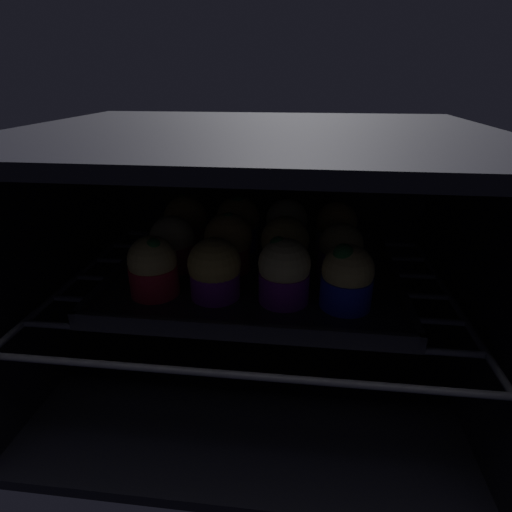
% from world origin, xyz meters
% --- Properties ---
extents(oven_cavity, '(0.59, 0.47, 0.37)m').
position_xyz_m(oven_cavity, '(0.00, 0.26, 0.17)').
color(oven_cavity, black).
rests_on(oven_cavity, ground).
extents(oven_rack, '(0.55, 0.42, 0.01)m').
position_xyz_m(oven_rack, '(0.00, 0.22, 0.14)').
color(oven_rack, '#42424C').
rests_on(oven_rack, oven_cavity).
extents(baking_tray, '(0.40, 0.32, 0.02)m').
position_xyz_m(baking_tray, '(0.00, 0.24, 0.15)').
color(baking_tray, black).
rests_on(baking_tray, oven_rack).
extents(muffin_row0_col0, '(0.06, 0.06, 0.08)m').
position_xyz_m(muffin_row0_col0, '(-0.12, 0.16, 0.19)').
color(muffin_row0_col0, red).
rests_on(muffin_row0_col0, baking_tray).
extents(muffin_row0_col1, '(0.07, 0.07, 0.08)m').
position_xyz_m(muffin_row0_col1, '(-0.04, 0.16, 0.19)').
color(muffin_row0_col1, '#7A238C').
rests_on(muffin_row0_col1, baking_tray).
extents(muffin_row0_col2, '(0.06, 0.06, 0.08)m').
position_xyz_m(muffin_row0_col2, '(0.04, 0.16, 0.19)').
color(muffin_row0_col2, '#7A238C').
rests_on(muffin_row0_col2, baking_tray).
extents(muffin_row0_col3, '(0.06, 0.06, 0.08)m').
position_xyz_m(muffin_row0_col3, '(0.12, 0.15, 0.19)').
color(muffin_row0_col3, '#1928B7').
rests_on(muffin_row0_col3, baking_tray).
extents(muffin_row1_col0, '(0.06, 0.06, 0.08)m').
position_xyz_m(muffin_row1_col0, '(-0.12, 0.24, 0.19)').
color(muffin_row1_col0, red).
rests_on(muffin_row1_col0, baking_tray).
extents(muffin_row1_col1, '(0.07, 0.07, 0.09)m').
position_xyz_m(muffin_row1_col1, '(-0.04, 0.24, 0.19)').
color(muffin_row1_col1, red).
rests_on(muffin_row1_col1, baking_tray).
extents(muffin_row1_col2, '(0.07, 0.07, 0.08)m').
position_xyz_m(muffin_row1_col2, '(0.04, 0.24, 0.19)').
color(muffin_row1_col2, '#1928B7').
rests_on(muffin_row1_col2, baking_tray).
extents(muffin_row1_col3, '(0.06, 0.06, 0.08)m').
position_xyz_m(muffin_row1_col3, '(0.12, 0.24, 0.19)').
color(muffin_row1_col3, '#7A238C').
rests_on(muffin_row1_col3, baking_tray).
extents(muffin_row2_col0, '(0.07, 0.07, 0.09)m').
position_xyz_m(muffin_row2_col0, '(-0.13, 0.32, 0.19)').
color(muffin_row2_col0, red).
rests_on(muffin_row2_col0, baking_tray).
extents(muffin_row2_col1, '(0.07, 0.07, 0.09)m').
position_xyz_m(muffin_row2_col1, '(-0.04, 0.32, 0.19)').
color(muffin_row2_col1, '#1928B7').
rests_on(muffin_row2_col1, baking_tray).
extents(muffin_row2_col2, '(0.07, 0.07, 0.08)m').
position_xyz_m(muffin_row2_col2, '(0.04, 0.32, 0.19)').
color(muffin_row2_col2, '#1928B7').
rests_on(muffin_row2_col2, baking_tray).
extents(muffin_row2_col3, '(0.06, 0.06, 0.08)m').
position_xyz_m(muffin_row2_col3, '(0.12, 0.32, 0.19)').
color(muffin_row2_col3, silver).
rests_on(muffin_row2_col3, baking_tray).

